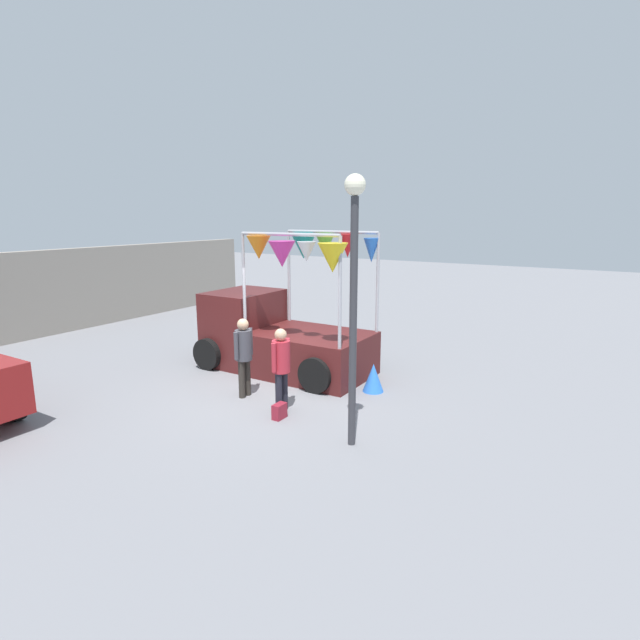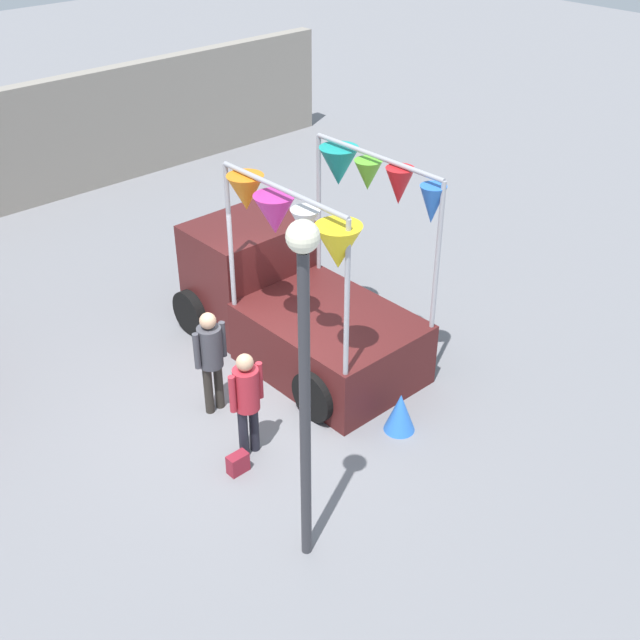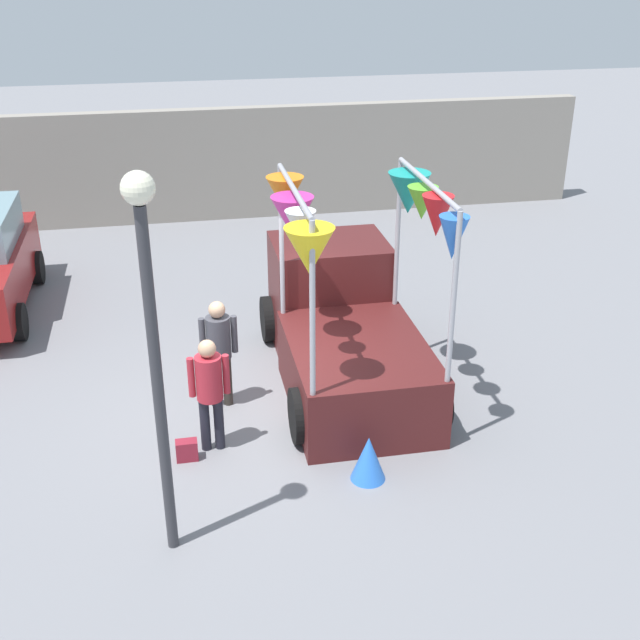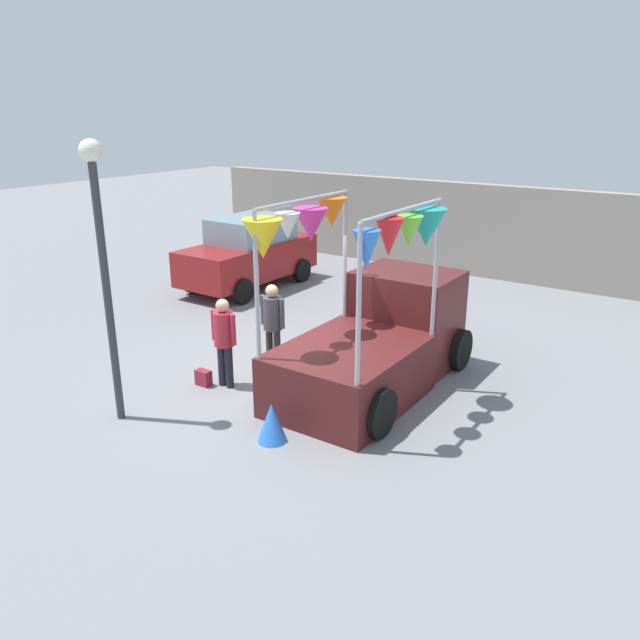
{
  "view_description": "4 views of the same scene",
  "coord_description": "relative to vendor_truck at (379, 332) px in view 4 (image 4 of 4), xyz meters",
  "views": [
    {
      "loc": [
        -7.92,
        -6.05,
        3.64
      ],
      "look_at": [
        1.16,
        -0.46,
        1.39
      ],
      "focal_mm": 28.0,
      "sensor_mm": 36.0,
      "label": 1
    },
    {
      "loc": [
        -5.54,
        -7.48,
        7.26
      ],
      "look_at": [
        0.97,
        -0.34,
        1.21
      ],
      "focal_mm": 45.0,
      "sensor_mm": 36.0,
      "label": 2
    },
    {
      "loc": [
        -1.0,
        -9.7,
        6.08
      ],
      "look_at": [
        0.85,
        -0.23,
        1.49
      ],
      "focal_mm": 45.0,
      "sensor_mm": 36.0,
      "label": 3
    },
    {
      "loc": [
        6.26,
        -8.06,
        4.65
      ],
      "look_at": [
        0.81,
        -0.03,
        1.31
      ],
      "focal_mm": 35.0,
      "sensor_mm": 36.0,
      "label": 4
    }
  ],
  "objects": [
    {
      "name": "ground_plane",
      "position": [
        -1.41,
        -0.9,
        -0.94
      ],
      "size": [
        60.0,
        60.0,
        0.0
      ],
      "primitive_type": "plane",
      "color": "slate"
    },
    {
      "name": "vendor_truck",
      "position": [
        0.0,
        0.0,
        0.0
      ],
      "size": [
        2.51,
        4.11,
        3.29
      ],
      "color": "#4C1919",
      "rests_on": "ground"
    },
    {
      "name": "parked_car",
      "position": [
        -5.87,
        3.45,
        0.0
      ],
      "size": [
        1.88,
        4.0,
        1.88
      ],
      "color": "maroon",
      "rests_on": "ground"
    },
    {
      "name": "person_customer",
      "position": [
        -2.1,
        -1.65,
        0.01
      ],
      "size": [
        0.53,
        0.34,
        1.59
      ],
      "color": "black",
      "rests_on": "ground"
    },
    {
      "name": "person_vendor",
      "position": [
        -1.89,
        -0.57,
        0.03
      ],
      "size": [
        0.53,
        0.34,
        1.62
      ],
      "color": "#2D2823",
      "rests_on": "ground"
    },
    {
      "name": "handbag",
      "position": [
        -2.45,
        -1.85,
        -0.8
      ],
      "size": [
        0.28,
        0.16,
        0.28
      ],
      "primitive_type": "cube",
      "color": "maroon",
      "rests_on": "ground"
    },
    {
      "name": "street_lamp",
      "position": [
        -2.67,
        -3.46,
        1.79
      ],
      "size": [
        0.32,
        0.32,
        4.23
      ],
      "color": "#333338",
      "rests_on": "ground"
    },
    {
      "name": "brick_boundary_wall",
      "position": [
        -1.41,
        8.08,
        0.36
      ],
      "size": [
        18.0,
        0.36,
        2.6
      ],
      "primitive_type": "cube",
      "color": "gray",
      "rests_on": "ground"
    },
    {
      "name": "folded_kite_bundle_azure",
      "position": [
        -0.26,
        -2.69,
        -0.64
      ],
      "size": [
        0.53,
        0.53,
        0.6
      ],
      "primitive_type": "cone",
      "rotation": [
        0.0,
        0.0,
        1.33
      ],
      "color": "blue",
      "rests_on": "ground"
    }
  ]
}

